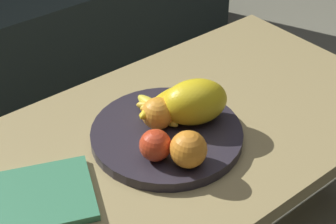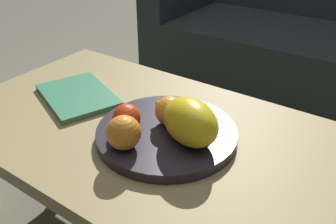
{
  "view_description": "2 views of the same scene",
  "coord_description": "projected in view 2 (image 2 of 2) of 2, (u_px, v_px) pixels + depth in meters",
  "views": [
    {
      "loc": [
        -0.59,
        -0.74,
        1.19
      ],
      "look_at": [
        0.0,
        -0.01,
        0.49
      ],
      "focal_mm": 56.47,
      "sensor_mm": 36.0,
      "label": 1
    },
    {
      "loc": [
        0.42,
        -0.61,
        0.93
      ],
      "look_at": [
        0.0,
        -0.01,
        0.49
      ],
      "focal_mm": 38.27,
      "sensor_mm": 36.0,
      "label": 2
    }
  ],
  "objects": [
    {
      "name": "coffee_table",
      "position": [
        168.0,
        149.0,
        0.92
      ],
      "size": [
        1.24,
        0.62,
        0.41
      ],
      "color": "tan",
      "rests_on": "ground_plane"
    },
    {
      "name": "couch",
      "position": [
        329.0,
        50.0,
        1.72
      ],
      "size": [
        1.7,
        0.7,
        0.9
      ],
      "color": "#242E2C",
      "rests_on": "ground_plane"
    },
    {
      "name": "fruit_bowl",
      "position": [
        168.0,
        134.0,
        0.89
      ],
      "size": [
        0.35,
        0.35,
        0.03
      ],
      "primitive_type": "cylinder",
      "color": "#2D2730",
      "rests_on": "coffee_table"
    },
    {
      "name": "melon_large_front",
      "position": [
        190.0,
        122.0,
        0.81
      ],
      "size": [
        0.18,
        0.15,
        0.11
      ],
      "primitive_type": "ellipsoid",
      "rotation": [
        0.0,
        0.0,
        -0.36
      ],
      "color": "yellow",
      "rests_on": "fruit_bowl"
    },
    {
      "name": "orange_front",
      "position": [
        170.0,
        111.0,
        0.88
      ],
      "size": [
        0.07,
        0.07,
        0.07
      ],
      "primitive_type": "sphere",
      "color": "orange",
      "rests_on": "fruit_bowl"
    },
    {
      "name": "orange_left",
      "position": [
        124.0,
        133.0,
        0.8
      ],
      "size": [
        0.08,
        0.08,
        0.08
      ],
      "primitive_type": "sphere",
      "color": "orange",
      "rests_on": "fruit_bowl"
    },
    {
      "name": "apple_front",
      "position": [
        127.0,
        118.0,
        0.86
      ],
      "size": [
        0.07,
        0.07,
        0.07
      ],
      "primitive_type": "sphere",
      "color": "red",
      "rests_on": "fruit_bowl"
    },
    {
      "name": "banana_bunch",
      "position": [
        187.0,
        115.0,
        0.88
      ],
      "size": [
        0.18,
        0.16,
        0.06
      ],
      "color": "yellow",
      "rests_on": "fruit_bowl"
    },
    {
      "name": "magazine",
      "position": [
        78.0,
        96.0,
        1.07
      ],
      "size": [
        0.3,
        0.26,
        0.02
      ],
      "primitive_type": "cube",
      "rotation": [
        0.0,
        0.0,
        -0.39
      ],
      "color": "#3D875C",
      "rests_on": "coffee_table"
    }
  ]
}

